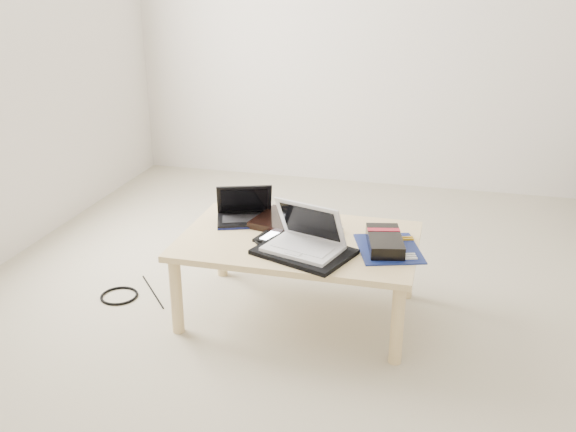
% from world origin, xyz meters
% --- Properties ---
extents(ground, '(4.00, 4.00, 0.00)m').
position_xyz_m(ground, '(0.00, 0.00, 0.00)').
color(ground, '#B4AB92').
rests_on(ground, ground).
extents(coffee_table, '(1.10, 0.70, 0.40)m').
position_xyz_m(coffee_table, '(-0.24, -0.09, 0.35)').
color(coffee_table, tan).
rests_on(coffee_table, ground).
extents(book, '(0.38, 0.34, 0.03)m').
position_xyz_m(book, '(-0.31, 0.06, 0.42)').
color(book, black).
rests_on(book, coffee_table).
extents(netbook, '(0.32, 0.28, 0.18)m').
position_xyz_m(netbook, '(-0.55, 0.06, 0.44)').
color(netbook, black).
rests_on(netbook, coffee_table).
extents(tablet, '(0.32, 0.27, 0.01)m').
position_xyz_m(tablet, '(-0.28, -0.12, 0.41)').
color(tablet, black).
rests_on(tablet, coffee_table).
extents(remote, '(0.09, 0.25, 0.02)m').
position_xyz_m(remote, '(-0.09, -0.07, 0.41)').
color(remote, '#B2B2B6').
rests_on(remote, coffee_table).
extents(neoprene_sleeve, '(0.48, 0.42, 0.02)m').
position_xyz_m(neoprene_sleeve, '(-0.17, -0.25, 0.41)').
color(neoprene_sleeve, black).
rests_on(neoprene_sleeve, coffee_table).
extents(white_laptop, '(0.37, 0.31, 0.21)m').
position_xyz_m(white_laptop, '(-0.17, -0.24, 0.46)').
color(white_laptop, silver).
rests_on(white_laptop, neoprene_sleeve).
extents(motherboard, '(0.36, 0.40, 0.02)m').
position_xyz_m(motherboard, '(0.19, -0.11, 0.40)').
color(motherboard, '#0C174C').
rests_on(motherboard, coffee_table).
extents(gpu_box, '(0.21, 0.32, 0.07)m').
position_xyz_m(gpu_box, '(0.17, -0.10, 0.43)').
color(gpu_box, black).
rests_on(gpu_box, coffee_table).
extents(cable_coil, '(0.13, 0.13, 0.01)m').
position_xyz_m(cable_coil, '(-0.37, -0.17, 0.41)').
color(cable_coil, black).
rests_on(cable_coil, coffee_table).
extents(floor_cable_coil, '(0.24, 0.24, 0.01)m').
position_xyz_m(floor_cable_coil, '(-1.16, -0.16, 0.01)').
color(floor_cable_coil, black).
rests_on(floor_cable_coil, ground).
extents(floor_cable_trail, '(0.26, 0.30, 0.01)m').
position_xyz_m(floor_cable_trail, '(-1.02, -0.07, 0.00)').
color(floor_cable_trail, black).
rests_on(floor_cable_trail, ground).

